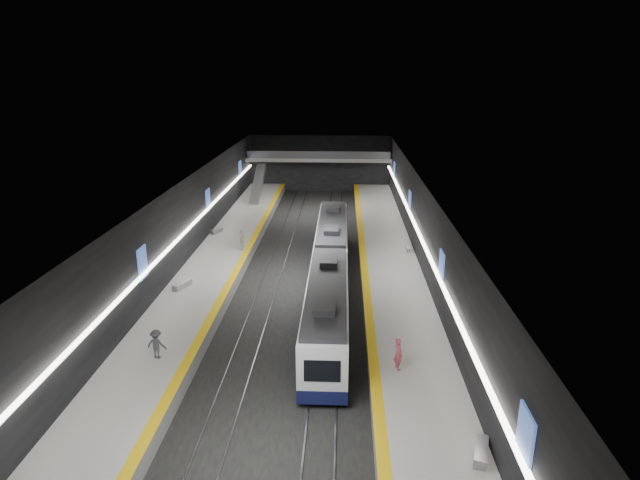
{
  "coord_description": "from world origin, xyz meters",
  "views": [
    {
      "loc": [
        3.44,
        -40.98,
        16.83
      ],
      "look_at": [
        1.41,
        4.73,
        2.2
      ],
      "focal_mm": 30.0,
      "sensor_mm": 36.0,
      "label": 1
    }
  ],
  "objects_px": {
    "escalator": "(258,183)",
    "bench_right_near": "(481,452)",
    "bench_left_near": "(182,285)",
    "bench_left_far": "(217,231)",
    "passenger_left_a": "(242,240)",
    "passenger_left_b": "(156,344)",
    "train": "(330,268)",
    "bench_right_far": "(408,248)",
    "passenger_right_a": "(398,354)"
  },
  "relations": [
    {
      "from": "bench_right_far",
      "to": "passenger_right_a",
      "type": "height_order",
      "value": "passenger_right_a"
    },
    {
      "from": "escalator",
      "to": "passenger_left_a",
      "type": "height_order",
      "value": "escalator"
    },
    {
      "from": "bench_left_far",
      "to": "passenger_left_a",
      "type": "bearing_deg",
      "value": -31.83
    },
    {
      "from": "bench_right_near",
      "to": "passenger_left_a",
      "type": "relative_size",
      "value": 1.02
    },
    {
      "from": "train",
      "to": "bench_left_near",
      "type": "height_order",
      "value": "train"
    },
    {
      "from": "bench_left_near",
      "to": "train",
      "type": "bearing_deg",
      "value": 27.31
    },
    {
      "from": "bench_right_near",
      "to": "passenger_left_b",
      "type": "bearing_deg",
      "value": 173.35
    },
    {
      "from": "bench_left_near",
      "to": "bench_right_near",
      "type": "relative_size",
      "value": 0.97
    },
    {
      "from": "passenger_left_a",
      "to": "passenger_left_b",
      "type": "bearing_deg",
      "value": 5.97
    },
    {
      "from": "bench_left_far",
      "to": "train",
      "type": "bearing_deg",
      "value": -23.69
    },
    {
      "from": "train",
      "to": "bench_left_far",
      "type": "relative_size",
      "value": 18.91
    },
    {
      "from": "escalator",
      "to": "passenger_left_a",
      "type": "bearing_deg",
      "value": -85.25
    },
    {
      "from": "escalator",
      "to": "passenger_left_a",
      "type": "relative_size",
      "value": 4.35
    },
    {
      "from": "passenger_right_a",
      "to": "passenger_left_b",
      "type": "xyz_separation_m",
      "value": [
        -13.68,
        0.58,
        -0.06
      ]
    },
    {
      "from": "bench_left_far",
      "to": "bench_right_far",
      "type": "height_order",
      "value": "bench_right_far"
    },
    {
      "from": "bench_right_far",
      "to": "passenger_left_b",
      "type": "distance_m",
      "value": 26.0
    },
    {
      "from": "escalator",
      "to": "bench_left_near",
      "type": "relative_size",
      "value": 4.38
    },
    {
      "from": "bench_left_near",
      "to": "passenger_right_a",
      "type": "xyz_separation_m",
      "value": [
        15.29,
        -10.94,
        0.72
      ]
    },
    {
      "from": "passenger_right_a",
      "to": "passenger_left_a",
      "type": "xyz_separation_m",
      "value": [
        -12.36,
        20.04,
        -0.02
      ]
    },
    {
      "from": "train",
      "to": "bench_left_far",
      "type": "distance_m",
      "value": 17.46
    },
    {
      "from": "bench_left_near",
      "to": "passenger_left_b",
      "type": "height_order",
      "value": "passenger_left_b"
    },
    {
      "from": "train",
      "to": "bench_left_far",
      "type": "height_order",
      "value": "train"
    },
    {
      "from": "passenger_left_b",
      "to": "train",
      "type": "bearing_deg",
      "value": -121.43
    },
    {
      "from": "train",
      "to": "escalator",
      "type": "height_order",
      "value": "escalator"
    },
    {
      "from": "escalator",
      "to": "bench_right_near",
      "type": "bearing_deg",
      "value": -70.38
    },
    {
      "from": "escalator",
      "to": "passenger_right_a",
      "type": "height_order",
      "value": "escalator"
    },
    {
      "from": "passenger_left_a",
      "to": "passenger_left_b",
      "type": "height_order",
      "value": "passenger_left_a"
    },
    {
      "from": "passenger_right_a",
      "to": "bench_left_near",
      "type": "bearing_deg",
      "value": 34.33
    },
    {
      "from": "bench_left_far",
      "to": "passenger_left_b",
      "type": "distance_m",
      "value": 24.73
    },
    {
      "from": "train",
      "to": "bench_right_near",
      "type": "height_order",
      "value": "train"
    },
    {
      "from": "bench_right_near",
      "to": "passenger_left_a",
      "type": "distance_m",
      "value": 30.97
    },
    {
      "from": "train",
      "to": "escalator",
      "type": "relative_size",
      "value": 3.76
    },
    {
      "from": "bench_left_far",
      "to": "passenger_right_a",
      "type": "height_order",
      "value": "passenger_right_a"
    },
    {
      "from": "train",
      "to": "bench_left_far",
      "type": "bearing_deg",
      "value": 132.79
    },
    {
      "from": "bench_right_far",
      "to": "passenger_right_a",
      "type": "relative_size",
      "value": 0.87
    },
    {
      "from": "bench_left_near",
      "to": "bench_left_far",
      "type": "xyz_separation_m",
      "value": [
        -0.63,
        14.27,
        -0.03
      ]
    },
    {
      "from": "bench_left_near",
      "to": "bench_right_far",
      "type": "xyz_separation_m",
      "value": [
        18.21,
        9.65,
        -0.02
      ]
    },
    {
      "from": "bench_right_far",
      "to": "escalator",
      "type": "bearing_deg",
      "value": 132.16
    },
    {
      "from": "escalator",
      "to": "bench_left_near",
      "type": "bearing_deg",
      "value": -92.32
    },
    {
      "from": "train",
      "to": "bench_right_near",
      "type": "distance_m",
      "value": 20.56
    },
    {
      "from": "passenger_left_a",
      "to": "bench_right_near",
      "type": "bearing_deg",
      "value": 39.42
    },
    {
      "from": "bench_right_near",
      "to": "passenger_right_a",
      "type": "height_order",
      "value": "passenger_right_a"
    },
    {
      "from": "train",
      "to": "escalator",
      "type": "xyz_separation_m",
      "value": [
        -10.0,
        28.39,
        0.7
      ]
    },
    {
      "from": "bench_left_far",
      "to": "passenger_left_b",
      "type": "height_order",
      "value": "passenger_left_b"
    },
    {
      "from": "passenger_left_b",
      "to": "bench_left_far",
      "type": "bearing_deg",
      "value": -77.16
    },
    {
      "from": "passenger_left_b",
      "to": "bench_left_near",
      "type": "bearing_deg",
      "value": -73.52
    },
    {
      "from": "escalator",
      "to": "bench_right_far",
      "type": "xyz_separation_m",
      "value": [
        17.0,
        -20.22,
        -1.7
      ]
    },
    {
      "from": "passenger_left_a",
      "to": "bench_left_near",
      "type": "bearing_deg",
      "value": -8.01
    },
    {
      "from": "escalator",
      "to": "bench_right_near",
      "type": "relative_size",
      "value": 4.27
    },
    {
      "from": "passenger_right_a",
      "to": "passenger_left_a",
      "type": "height_order",
      "value": "passenger_right_a"
    }
  ]
}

